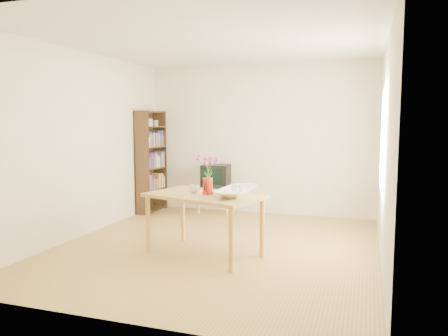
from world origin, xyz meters
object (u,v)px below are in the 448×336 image
(pitcher, at_px, (208,187))
(table, at_px, (204,201))
(bowl, at_px, (237,174))
(mug, at_px, (194,189))
(television, at_px, (216,176))

(pitcher, bearing_deg, table, -158.49)
(table, relative_size, pitcher, 7.33)
(table, xyz_separation_m, pitcher, (0.04, 0.02, 0.18))
(pitcher, distance_m, bowl, 0.39)
(mug, bearing_deg, pitcher, 172.42)
(table, relative_size, television, 3.11)
(bowl, bearing_deg, pitcher, -172.09)
(bowl, bearing_deg, mug, -178.50)
(table, bearing_deg, television, 122.85)
(table, height_order, pitcher, pitcher)
(pitcher, xyz_separation_m, television, (-0.71, 2.33, -0.18))
(table, distance_m, pitcher, 0.18)
(table, xyz_separation_m, mug, (-0.15, 0.05, 0.13))
(bowl, bearing_deg, table, -170.56)
(table, bearing_deg, pitcher, 37.95)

